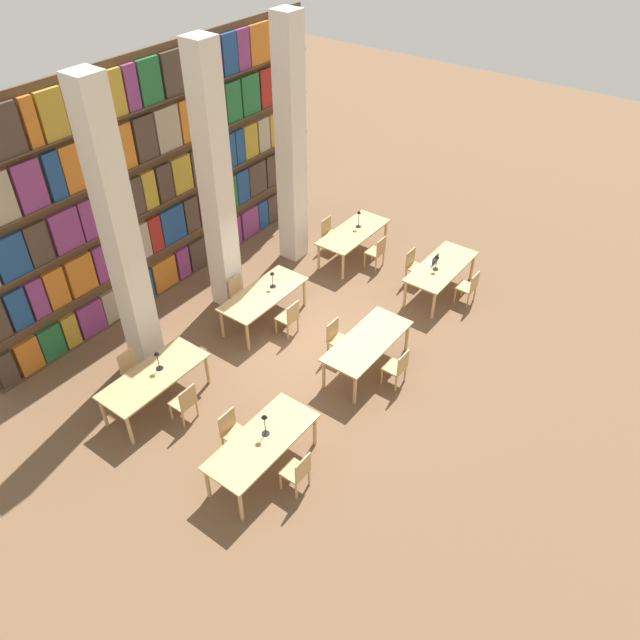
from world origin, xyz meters
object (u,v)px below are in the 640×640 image
chair_4 (469,287)px  chair_7 (133,369)px  chair_5 (414,266)px  reading_table_4 (264,296)px  chair_11 (330,233)px  reading_table_5 (353,234)px  chair_6 (185,402)px  pillar_center (216,186)px  desk_lamp_0 (265,421)px  reading_table_0 (262,443)px  chair_1 (233,431)px  chair_3 (337,338)px  desk_lamp_4 (359,216)px  desk_lamp_3 (272,277)px  chair_10 (377,251)px  pillar_right (291,147)px  reading_table_3 (154,378)px  desk_lamp_2 (157,357)px  desk_lamp_1 (437,260)px  reading_table_2 (441,269)px  chair_0 (298,471)px  laptop (432,261)px  chair_9 (239,293)px  chair_8 (289,317)px  reading_table_1 (368,343)px  chair_2 (397,367)px

chair_4 → chair_7: (-6.60, 4.13, 0.00)m
chair_5 → reading_table_4: (-3.40, 1.94, 0.23)m
chair_11 → reading_table_5: bearing=91.4°
chair_6 → reading_table_5: bearing=5.8°
pillar_center → desk_lamp_0: pillar_center is taller
reading_table_0 → chair_1: (0.03, 0.74, -0.23)m
chair_3 → desk_lamp_4: size_ratio=1.84×
chair_3 → desk_lamp_4: bearing=-152.2°
reading_table_5 → desk_lamp_4: bearing=5.7°
reading_table_0 → desk_lamp_3: size_ratio=5.24×
chair_10 → chair_11: same height
reading_table_0 → pillar_right: bearing=34.2°
reading_table_3 → desk_lamp_2: (0.19, 0.04, 0.37)m
pillar_right → desk_lamp_1: bearing=-81.9°
pillar_right → reading_table_2: bearing=-78.9°
reading_table_4 → chair_1: bearing=-147.9°
pillar_right → chair_0: size_ratio=6.96×
pillar_center → desk_lamp_4: size_ratio=12.81×
laptop → desk_lamp_3: desk_lamp_3 is taller
pillar_right → chair_6: size_ratio=6.96×
desk_lamp_3 → laptop: bearing=-38.3°
chair_4 → reading_table_4: 4.83m
chair_6 → chair_9: size_ratio=1.00×
chair_4 → chair_9: 5.39m
chair_10 → reading_table_3: bearing=173.0°
chair_5 → chair_8: bearing=-19.3°
chair_6 → desk_lamp_2: bearing=79.2°
chair_1 → desk_lamp_4: bearing=-164.4°
reading_table_4 → chair_9: (-0.03, 0.74, -0.23)m
chair_0 → laptop: size_ratio=2.69×
pillar_center → chair_9: (-0.09, -0.47, -2.54)m
chair_10 → desk_lamp_4: desk_lamp_4 is taller
chair_0 → desk_lamp_0: (0.11, 0.78, 0.63)m
reading_table_2 → chair_4: (0.04, -0.74, -0.23)m
reading_table_4 → chair_6: bearing=-166.4°
chair_6 → chair_10: same height
reading_table_0 → laptop: laptop is taller
pillar_right → chair_0: (-5.79, -4.70, -2.54)m
chair_7 → chair_9: 3.18m
chair_1 → chair_8: same height
pillar_center → reading_table_4: bearing=-93.0°
reading_table_0 → chair_10: (6.63, 1.90, -0.23)m
reading_table_2 → chair_0: bearing=-173.0°
pillar_center → reading_table_0: 5.64m
reading_table_1 → chair_11: (3.36, 3.39, -0.23)m
chair_0 → chair_2: (3.21, -0.01, 0.00)m
chair_6 → chair_10: 6.61m
chair_8 → chair_11: (3.43, 1.38, 0.00)m
chair_6 → chair_11: same height
chair_8 → desk_lamp_4: 3.83m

